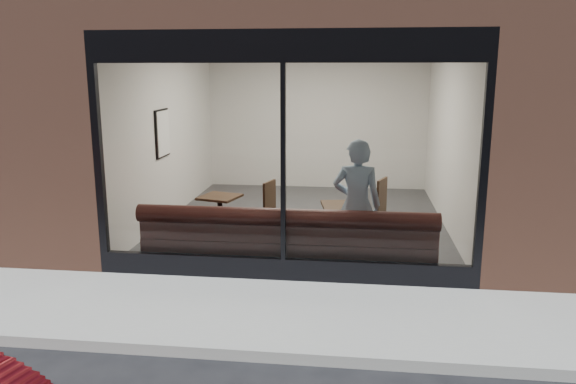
# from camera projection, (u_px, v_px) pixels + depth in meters

# --- Properties ---
(ground) EXTENTS (120.00, 120.00, 0.00)m
(ground) POSITION_uv_depth(u_px,v_px,m) (256.00, 357.00, 5.42)
(ground) COLOR black
(ground) RESTS_ON ground
(sidewalk_near) EXTENTS (40.00, 2.00, 0.01)m
(sidewalk_near) POSITION_uv_depth(u_px,v_px,m) (272.00, 313.00, 6.39)
(sidewalk_near) COLOR gray
(sidewalk_near) RESTS_ON ground
(kerb_near) EXTENTS (40.00, 0.10, 0.12)m
(kerb_near) POSITION_uv_depth(u_px,v_px,m) (255.00, 354.00, 5.36)
(kerb_near) COLOR gray
(kerb_near) RESTS_ON ground
(host_building_pier_left) EXTENTS (2.50, 12.00, 3.20)m
(host_building_pier_left) POSITION_uv_depth(u_px,v_px,m) (159.00, 117.00, 13.28)
(host_building_pier_left) COLOR brown
(host_building_pier_left) RESTS_ON ground
(host_building_pier_right) EXTENTS (2.50, 12.00, 3.20)m
(host_building_pier_right) POSITION_uv_depth(u_px,v_px,m) (486.00, 121.00, 12.39)
(host_building_pier_right) COLOR brown
(host_building_pier_right) RESTS_ON ground
(host_building_backfill) EXTENTS (5.00, 6.00, 3.20)m
(host_building_backfill) POSITION_uv_depth(u_px,v_px,m) (325.00, 110.00, 15.74)
(host_building_backfill) COLOR brown
(host_building_backfill) RESTS_ON ground
(cafe_floor) EXTENTS (6.00, 6.00, 0.00)m
(cafe_floor) POSITION_uv_depth(u_px,v_px,m) (304.00, 220.00, 10.27)
(cafe_floor) COLOR #2D2D30
(cafe_floor) RESTS_ON ground
(cafe_ceiling) EXTENTS (6.00, 6.00, 0.00)m
(cafe_ceiling) POSITION_uv_depth(u_px,v_px,m) (306.00, 41.00, 9.58)
(cafe_ceiling) COLOR white
(cafe_ceiling) RESTS_ON host_building_upper
(cafe_wall_back) EXTENTS (5.00, 0.00, 5.00)m
(cafe_wall_back) POSITION_uv_depth(u_px,v_px,m) (317.00, 119.00, 12.82)
(cafe_wall_back) COLOR silver
(cafe_wall_back) RESTS_ON ground
(cafe_wall_left) EXTENTS (0.00, 6.00, 6.00)m
(cafe_wall_left) POSITION_uv_depth(u_px,v_px,m) (169.00, 132.00, 10.22)
(cafe_wall_left) COLOR silver
(cafe_wall_left) RESTS_ON ground
(cafe_wall_right) EXTENTS (0.00, 6.00, 6.00)m
(cafe_wall_right) POSITION_uv_depth(u_px,v_px,m) (449.00, 136.00, 9.63)
(cafe_wall_right) COLOR silver
(cafe_wall_right) RESTS_ON ground
(storefront_kick) EXTENTS (5.00, 0.10, 0.30)m
(storefront_kick) POSITION_uv_depth(u_px,v_px,m) (283.00, 269.00, 7.38)
(storefront_kick) COLOR black
(storefront_kick) RESTS_ON ground
(storefront_header) EXTENTS (5.00, 0.10, 0.40)m
(storefront_header) POSITION_uv_depth(u_px,v_px,m) (283.00, 46.00, 6.77)
(storefront_header) COLOR black
(storefront_header) RESTS_ON host_building_upper
(storefront_mullion) EXTENTS (0.06, 0.10, 2.50)m
(storefront_mullion) POSITION_uv_depth(u_px,v_px,m) (283.00, 164.00, 7.08)
(storefront_mullion) COLOR black
(storefront_mullion) RESTS_ON storefront_kick
(storefront_glass) EXTENTS (4.80, 0.00, 4.80)m
(storefront_glass) POSITION_uv_depth(u_px,v_px,m) (283.00, 165.00, 7.05)
(storefront_glass) COLOR white
(storefront_glass) RESTS_ON storefront_kick
(banquette) EXTENTS (4.00, 0.55, 0.45)m
(banquette) POSITION_uv_depth(u_px,v_px,m) (287.00, 254.00, 7.75)
(banquette) COLOR #3E1618
(banquette) RESTS_ON cafe_floor
(person) EXTENTS (0.68, 0.47, 1.82)m
(person) POSITION_uv_depth(u_px,v_px,m) (357.00, 205.00, 7.68)
(person) COLOR #94B0CA
(person) RESTS_ON cafe_floor
(cafe_table_left) EXTENTS (0.70, 0.70, 0.04)m
(cafe_table_left) POSITION_uv_depth(u_px,v_px,m) (220.00, 197.00, 8.89)
(cafe_table_left) COLOR #302012
(cafe_table_left) RESTS_ON cafe_floor
(cafe_table_right) EXTENTS (0.75, 0.75, 0.04)m
(cafe_table_right) POSITION_uv_depth(u_px,v_px,m) (345.00, 206.00, 8.30)
(cafe_table_right) COLOR #302012
(cafe_table_right) RESTS_ON cafe_floor
(cafe_chair_left) EXTENTS (0.50, 0.50, 0.04)m
(cafe_chair_left) POSITION_uv_depth(u_px,v_px,m) (259.00, 222.00, 9.30)
(cafe_chair_left) COLOR #302012
(cafe_chair_left) RESTS_ON cafe_floor
(cafe_chair_right) EXTENTS (0.57, 0.57, 0.04)m
(cafe_chair_right) POSITION_uv_depth(u_px,v_px,m) (370.00, 219.00, 9.51)
(cafe_chair_right) COLOR #302012
(cafe_chair_right) RESTS_ON cafe_floor
(wall_poster) EXTENTS (0.02, 0.58, 0.78)m
(wall_poster) POSITION_uv_depth(u_px,v_px,m) (163.00, 133.00, 9.80)
(wall_poster) COLOR white
(wall_poster) RESTS_ON cafe_wall_left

